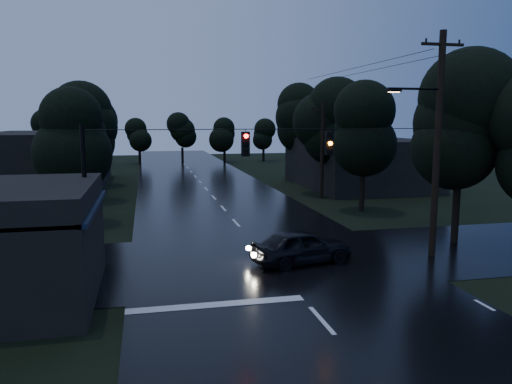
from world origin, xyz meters
name	(u,v)px	position (x,y,z in m)	size (l,w,h in m)	color
main_road	(214,198)	(0.00, 30.00, 0.00)	(12.00, 120.00, 0.02)	black
cross_street	(268,259)	(0.00, 12.00, 0.00)	(60.00, 9.00, 0.02)	black
building_far_right	(358,163)	(14.00, 34.00, 2.20)	(10.00, 14.00, 4.40)	black
building_far_left	(48,160)	(-14.00, 40.00, 2.50)	(10.00, 16.00, 5.00)	black
utility_pole_main	(436,141)	(7.41, 11.00, 5.26)	(3.50, 0.30, 10.00)	black
utility_pole_far	(322,149)	(8.30, 28.00, 3.88)	(2.00, 0.30, 7.50)	black
anchor_pole_left	(86,203)	(-7.50, 11.00, 3.00)	(0.18, 0.18, 6.00)	black
span_signals	(287,143)	(0.56, 10.99, 5.24)	(15.00, 0.37, 1.12)	black
tree_corner_near	(461,123)	(10.00, 13.00, 5.99)	(4.48, 4.48, 9.44)	black
tree_left_a	(78,136)	(-9.00, 22.00, 5.24)	(3.92, 3.92, 8.26)	black
tree_left_b	(84,127)	(-9.60, 30.00, 5.62)	(4.20, 4.20, 8.85)	black
tree_left_c	(89,121)	(-10.20, 40.00, 5.99)	(4.48, 4.48, 9.44)	black
tree_right_a	(364,128)	(9.00, 22.00, 5.62)	(4.20, 4.20, 8.85)	black
tree_right_b	(329,122)	(9.60, 30.00, 5.99)	(4.48, 4.48, 9.44)	black
tree_right_c	(300,117)	(10.20, 40.00, 6.37)	(4.76, 4.76, 10.03)	black
car	(302,246)	(1.29, 11.13, 0.75)	(1.78, 4.43, 1.51)	black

